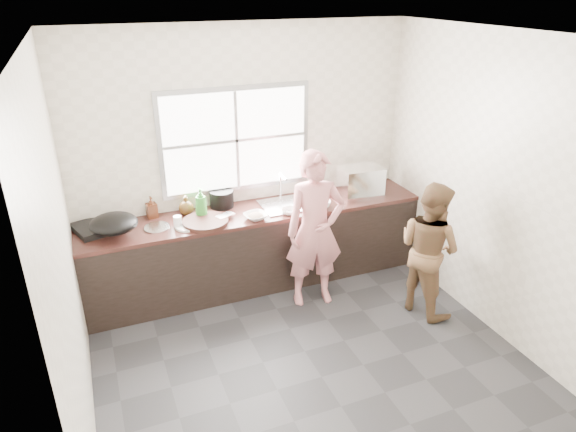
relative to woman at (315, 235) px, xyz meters
name	(u,v)px	position (x,y,z in m)	size (l,w,h in m)	color
floor	(305,352)	(-0.42, -0.74, -0.76)	(3.60, 3.20, 0.01)	#2A2A2D
ceiling	(310,35)	(-0.42, -0.74, 1.95)	(3.60, 3.20, 0.01)	silver
wall_back	(245,157)	(-0.42, 0.87, 0.60)	(3.60, 0.01, 2.70)	beige
wall_left	(62,257)	(-2.23, -0.74, 0.60)	(0.01, 3.20, 2.70)	beige
wall_right	(488,184)	(1.38, -0.74, 0.60)	(0.01, 3.20, 2.70)	beige
wall_front	(430,332)	(-0.42, -2.34, 0.60)	(3.60, 0.01, 2.70)	beige
cabinet	(257,248)	(-0.42, 0.55, -0.34)	(3.60, 0.62, 0.82)	black
countertop	(256,212)	(-0.42, 0.55, 0.09)	(3.60, 0.64, 0.04)	#351A16
sink	(287,205)	(-0.07, 0.55, 0.11)	(0.55, 0.45, 0.02)	silver
faucet	(280,186)	(-0.07, 0.75, 0.26)	(0.02, 0.02, 0.30)	silver
window_frame	(236,140)	(-0.52, 0.85, 0.80)	(1.60, 0.05, 1.10)	#9EA0A5
window_glazing	(237,140)	(-0.52, 0.83, 0.80)	(1.50, 0.01, 1.00)	white
woman	(315,235)	(0.00, 0.00, 0.00)	(0.55, 0.36, 1.51)	#D78184
person_side	(429,249)	(0.96, -0.55, -0.07)	(0.66, 0.51, 1.36)	brown
cutting_board	(205,222)	(-0.99, 0.43, 0.13)	(0.45, 0.45, 0.05)	black
cleaver	(225,215)	(-0.78, 0.47, 0.15)	(0.18, 0.09, 0.01)	silver
bowl_mince	(256,216)	(-0.49, 0.35, 0.14)	(0.23, 0.23, 0.06)	silver
bowl_crabs	(318,205)	(0.20, 0.37, 0.14)	(0.22, 0.22, 0.07)	silver
bowl_held	(290,211)	(-0.13, 0.34, 0.14)	(0.22, 0.22, 0.07)	silver
black_pot	(222,199)	(-0.73, 0.78, 0.20)	(0.25, 0.25, 0.18)	black
plate_food	(188,226)	(-1.17, 0.42, 0.12)	(0.24, 0.24, 0.02)	white
bottle_green	(201,203)	(-0.99, 0.59, 0.27)	(0.12, 0.12, 0.32)	#2E882C
bottle_brown_tall	(152,208)	(-1.45, 0.78, 0.21)	(0.09, 0.09, 0.20)	#4B2312
bottle_brown_short	(186,206)	(-1.11, 0.74, 0.20)	(0.14, 0.14, 0.18)	#3D290F
glass_jar	(178,222)	(-1.26, 0.46, 0.16)	(0.08, 0.08, 0.11)	white
burner	(97,227)	(-1.99, 0.69, 0.14)	(0.39, 0.39, 0.06)	black
wok	(114,224)	(-1.84, 0.46, 0.25)	(0.44, 0.44, 0.16)	black
dish_rack	(361,182)	(0.77, 0.50, 0.28)	(0.45, 0.31, 0.34)	white
pot_lid_left	(157,227)	(-1.45, 0.53, 0.11)	(0.24, 0.24, 0.01)	#B8BBBF
pot_lid_right	(157,228)	(-1.45, 0.51, 0.11)	(0.24, 0.24, 0.01)	silver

